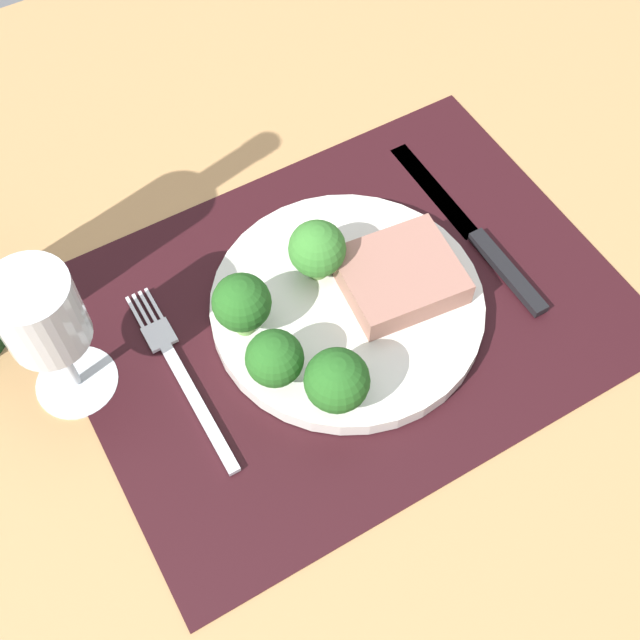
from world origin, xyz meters
The scene contains 11 objects.
ground_plane centered at (0.00, 0.00, -1.50)cm, with size 140.00×110.00×3.00cm, color tan.
placemat centered at (0.00, 0.00, 0.15)cm, with size 46.80×34.88×0.30cm, color black.
plate centered at (0.00, 0.00, 1.10)cm, with size 23.68×23.68×1.60cm, color silver.
steak centered at (4.72, -0.77, 3.16)cm, with size 9.71×8.52×2.52cm, color #9E6B5B.
broccoli_near_fork centered at (-5.68, -7.69, 5.30)cm, with size 5.14×5.14×6.06cm.
broccoli_back_left centered at (-0.71, 3.93, 5.17)cm, with size 4.95×4.95×5.84cm.
broccoli_center centered at (-8.88, -3.63, 5.35)cm, with size 4.63×4.63×5.84cm.
broccoli_near_steak centered at (-8.81, 2.00, 5.65)cm, with size 4.85×4.85×6.31cm.
fork centered at (-15.25, 1.42, 0.55)cm, with size 2.40×19.20×0.50cm.
knife centered at (14.46, 0.53, 0.60)cm, with size 1.80×23.00×0.80cm.
wine_glass centered at (-23.00, 5.35, 9.98)cm, with size 6.82×6.82×14.30cm.
Camera 1 is at (-21.03, -31.57, 60.47)cm, focal length 45.65 mm.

